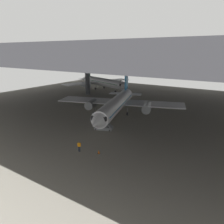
{
  "coord_description": "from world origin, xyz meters",
  "views": [
    {
      "loc": [
        26.83,
        -42.17,
        15.62
      ],
      "look_at": [
        1.28,
        -3.1,
        2.44
      ],
      "focal_mm": 34.75,
      "sensor_mm": 36.0,
      "label": 1
    }
  ],
  "objects": [
    {
      "name": "baggage_tug",
      "position": [
        -6.56,
        8.47,
        0.53
      ],
      "size": [
        1.54,
        2.34,
        0.9
      ],
      "color": "yellow",
      "rests_on": "ground_plane"
    },
    {
      "name": "crew_worker_by_stairs",
      "position": [
        2.5,
        -6.25,
        0.97
      ],
      "size": [
        0.38,
        0.47,
        1.7
      ],
      "color": "#232838",
      "rests_on": "ground_plane"
    },
    {
      "name": "airplane_main",
      "position": [
        -0.07,
        1.03,
        3.29
      ],
      "size": [
        32.4,
        32.71,
        10.62
      ],
      "color": "white",
      "rests_on": "ground_plane"
    },
    {
      "name": "ground_plane",
      "position": [
        0.0,
        0.0,
        0.0
      ],
      "size": [
        110.0,
        110.0,
        0.0
      ],
      "primitive_type": "plane",
      "color": "gray"
    },
    {
      "name": "boarding_stairs",
      "position": [
        2.34,
        -7.99,
        0.72
      ],
      "size": [
        4.26,
        2.58,
        4.48
      ],
      "color": "slate",
      "rests_on": "ground_plane"
    },
    {
      "name": "crew_worker_near_nose",
      "position": [
        5.01,
        -18.42,
        1.01
      ],
      "size": [
        0.49,
        0.37,
        1.75
      ],
      "color": "#232838",
      "rests_on": "ground_plane"
    },
    {
      "name": "traffic_cone_orange",
      "position": [
        8.05,
        -17.25,
        0.29
      ],
      "size": [
        0.36,
        0.36,
        0.6
      ],
      "color": "black",
      "rests_on": "ground_plane"
    },
    {
      "name": "airplane_distant",
      "position": [
        -25.68,
        30.68,
        3.23
      ],
      "size": [
        31.33,
        31.09,
        10.28
      ],
      "color": "white",
      "rests_on": "ground_plane"
    },
    {
      "name": "hangar_structure",
      "position": [
        -0.07,
        13.74,
        15.38
      ],
      "size": [
        121.0,
        99.0,
        16.01
      ],
      "color": "#4C4F54",
      "rests_on": "ground_plane"
    }
  ]
}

